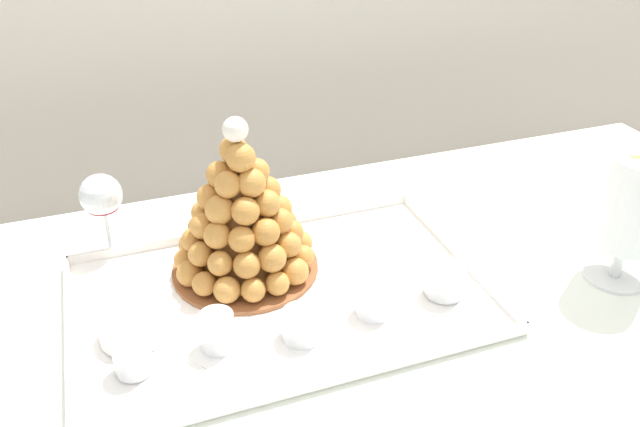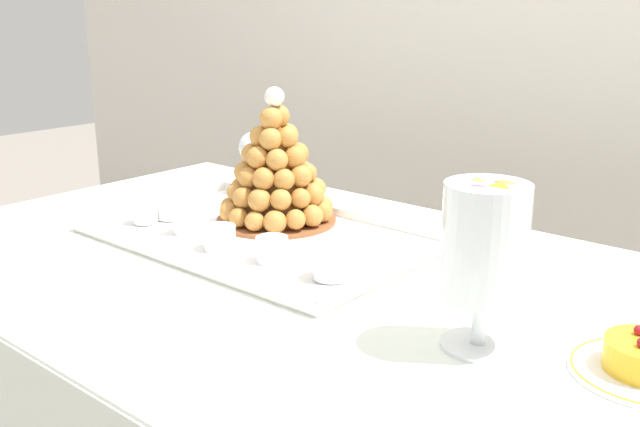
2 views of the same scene
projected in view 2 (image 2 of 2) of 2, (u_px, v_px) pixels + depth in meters
name	position (u px, v px, depth m)	size (l,w,h in m)	color
buffet_table	(321.00, 318.00, 1.27)	(1.71, 0.97, 0.77)	brown
serving_tray	(259.00, 237.00, 1.44)	(0.67, 0.43, 0.02)	white
croquembouche	(276.00, 172.00, 1.49)	(0.25, 0.25, 0.29)	brown
dessert_cup_left	(145.00, 212.00, 1.51)	(0.05, 0.05, 0.05)	silver
dessert_cup_mid_left	(186.00, 220.00, 1.44)	(0.05, 0.05, 0.06)	silver
dessert_cup_centre	(219.00, 238.00, 1.35)	(0.06, 0.06, 0.05)	silver
dessert_cup_mid_right	(272.00, 250.00, 1.28)	(0.06, 0.06, 0.05)	silver
dessert_cup_right	(331.00, 265.00, 1.21)	(0.06, 0.06, 0.05)	silver
creme_brulee_ramekin	(174.00, 209.00, 1.56)	(0.10, 0.10, 0.03)	white
macaron_goblet	(485.00, 244.00, 0.94)	(0.12, 0.12, 0.24)	white
wine_glass	(254.00, 149.00, 1.74)	(0.07, 0.07, 0.16)	silver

